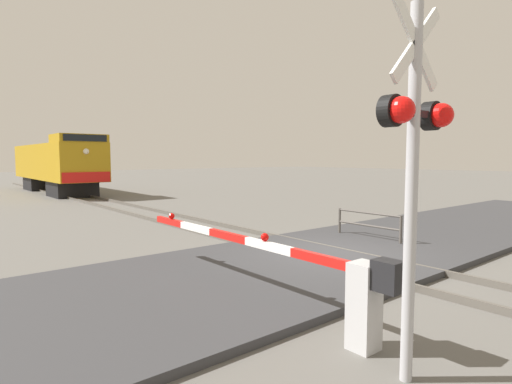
{
  "coord_description": "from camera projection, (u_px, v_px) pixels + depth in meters",
  "views": [
    {
      "loc": [
        -8.08,
        -6.9,
        2.59
      ],
      "look_at": [
        -1.14,
        1.53,
        1.69
      ],
      "focal_mm": 28.97,
      "sensor_mm": 36.0,
      "label": 1
    }
  ],
  "objects": [
    {
      "name": "crossing_gate",
      "position": [
        313.0,
        275.0,
        6.25
      ],
      "size": [
        0.36,
        6.59,
        1.31
      ],
      "color": "silver",
      "rests_on": "ground_plane"
    },
    {
      "name": "rail_track_left",
      "position": [
        308.0,
        260.0,
        10.18
      ],
      "size": [
        0.08,
        80.0,
        0.15
      ],
      "primitive_type": "cube",
      "color": "#59544C",
      "rests_on": "ground_plane"
    },
    {
      "name": "crossing_signal",
      "position": [
        415.0,
        148.0,
        4.59
      ],
      "size": [
        1.18,
        0.33,
        4.31
      ],
      "color": "#ADADB2",
      "rests_on": "ground_plane"
    },
    {
      "name": "guard_railing",
      "position": [
        368.0,
        223.0,
        12.64
      ],
      "size": [
        0.08,
        2.29,
        0.95
      ],
      "color": "#4C4742",
      "rests_on": "ground_plane"
    },
    {
      "name": "locomotive",
      "position": [
        57.0,
        164.0,
        30.55
      ],
      "size": [
        3.02,
        14.28,
        4.06
      ],
      "color": "black",
      "rests_on": "ground_plane"
    },
    {
      "name": "rail_track_right",
      "position": [
        345.0,
        252.0,
        11.09
      ],
      "size": [
        0.08,
        80.0,
        0.15
      ],
      "primitive_type": "cube",
      "color": "#59544C",
      "rests_on": "ground_plane"
    },
    {
      "name": "road_surface",
      "position": [
        328.0,
        256.0,
        10.64
      ],
      "size": [
        36.0,
        5.47,
        0.14
      ],
      "primitive_type": "cube",
      "color": "#38383A",
      "rests_on": "ground_plane"
    },
    {
      "name": "ground_plane",
      "position": [
        328.0,
        259.0,
        10.64
      ],
      "size": [
        160.0,
        160.0,
        0.0
      ],
      "primitive_type": "plane",
      "color": "#605E59"
    }
  ]
}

